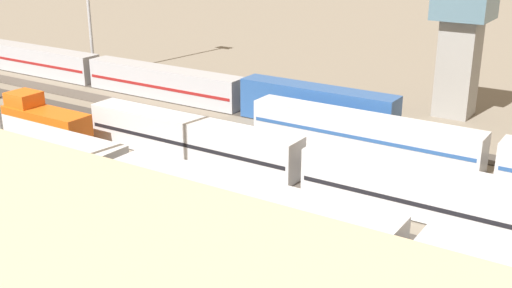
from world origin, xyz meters
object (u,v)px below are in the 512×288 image
(train_on_track_1, at_px, (492,158))
(train_on_track_0, at_px, (150,80))
(train_on_track_5, at_px, (111,170))
(control_tower, at_px, (460,45))
(train_on_track_3, at_px, (417,189))
(train_on_track_4, at_px, (45,125))
(train_on_track_6, at_px, (148,219))

(train_on_track_1, distance_m, train_on_track_0, 43.87)
(train_on_track_5, distance_m, control_tower, 41.82)
(train_on_track_5, bearing_deg, train_on_track_3, -155.99)
(train_on_track_4, relative_size, control_tower, 0.71)
(train_on_track_6, bearing_deg, train_on_track_5, -30.32)
(train_on_track_3, xyz_separation_m, train_on_track_0, (40.45, -15.00, 0.01))
(train_on_track_3, xyz_separation_m, control_tower, (5.38, -27.69, 6.09))
(train_on_track_5, xyz_separation_m, train_on_track_3, (-22.45, -10.00, 0.02))
(train_on_track_6, bearing_deg, train_on_track_1, -124.26)
(train_on_track_3, height_order, train_on_track_6, train_on_track_3)
(train_on_track_0, bearing_deg, train_on_track_6, 131.52)
(train_on_track_1, height_order, train_on_track_0, train_on_track_0)
(train_on_track_3, xyz_separation_m, train_on_track_1, (-3.13, -10.00, -0.07))
(train_on_track_4, height_order, control_tower, control_tower)
(train_on_track_1, bearing_deg, train_on_track_4, 20.71)
(train_on_track_5, distance_m, train_on_track_0, 30.81)
(train_on_track_1, bearing_deg, train_on_track_6, 55.74)
(train_on_track_0, relative_size, train_on_track_6, 0.55)
(train_on_track_0, distance_m, control_tower, 37.79)
(train_on_track_3, distance_m, control_tower, 28.85)
(train_on_track_5, height_order, train_on_track_0, same)
(train_on_track_5, bearing_deg, train_on_track_1, -141.98)
(train_on_track_1, relative_size, train_on_track_0, 0.71)
(train_on_track_6, bearing_deg, train_on_track_0, -48.48)
(train_on_track_3, relative_size, train_on_track_6, 0.55)
(train_on_track_4, bearing_deg, train_on_track_3, -172.21)
(train_on_track_3, xyz_separation_m, train_on_track_6, (13.90, 15.00, -0.08))
(train_on_track_4, relative_size, train_on_track_1, 0.21)
(train_on_track_3, distance_m, train_on_track_6, 20.45)
(train_on_track_3, bearing_deg, train_on_track_5, 24.01)
(train_on_track_3, height_order, train_on_track_1, train_on_track_3)
(train_on_track_5, height_order, train_on_track_1, train_on_track_5)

